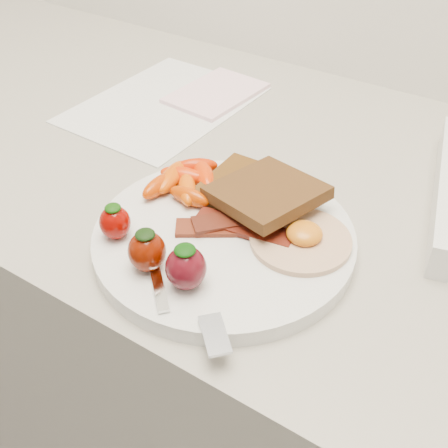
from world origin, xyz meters
The scene contains 11 objects.
counter centered at (0.00, 1.70, 0.45)m, with size 2.00×0.60×0.90m, color gray.
plate centered at (-0.01, 1.55, 0.91)m, with size 0.27×0.27×0.02m, color silver.
toast_lower centered at (-0.03, 1.62, 0.93)m, with size 0.10×0.10×0.01m, color #38170A.
toast_upper centered at (0.00, 1.61, 0.94)m, with size 0.10×0.10×0.01m, color #36170D.
fried_egg centered at (0.06, 1.58, 0.92)m, with size 0.13×0.13×0.02m.
bacon_strips centered at (0.00, 1.56, 0.92)m, with size 0.12×0.11×0.01m.
baby_carrots centered at (-0.09, 1.59, 0.93)m, with size 0.08×0.10×0.02m.
strawberries centered at (-0.04, 1.47, 0.94)m, with size 0.14×0.05×0.05m.
fork centered at (0.01, 1.45, 0.92)m, with size 0.15×0.09×0.00m.
paper_sheet centered at (-0.26, 1.76, 0.90)m, with size 0.21×0.27×0.00m, color white.
notepad centered at (-0.21, 1.83, 0.91)m, with size 0.10×0.15×0.01m, color #FCCCDC.
Camera 1 is at (0.23, 1.18, 1.29)m, focal length 45.00 mm.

